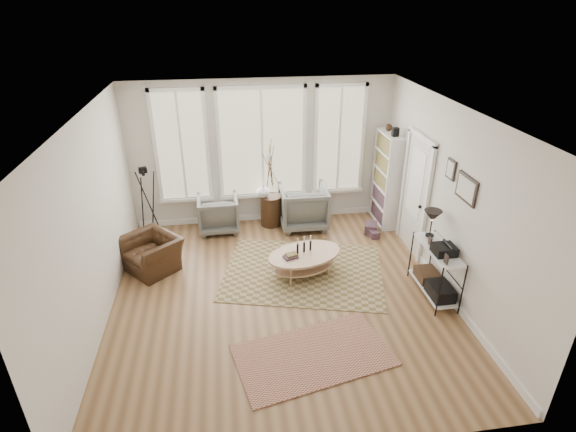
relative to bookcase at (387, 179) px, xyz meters
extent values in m
plane|color=olive|center=(-2.44, -2.23, -0.96)|extent=(5.50, 5.50, 0.00)
plane|color=white|center=(-2.44, -2.23, 1.94)|extent=(5.50, 5.50, 0.00)
cube|color=silver|center=(-2.44, 0.52, 0.49)|extent=(5.20, 0.04, 2.90)
cube|color=silver|center=(-2.44, -4.98, 0.49)|extent=(5.20, 0.04, 2.90)
cube|color=silver|center=(-5.04, -2.23, 0.49)|extent=(0.04, 5.50, 2.90)
cube|color=silver|center=(0.16, -2.23, 0.49)|extent=(0.04, 5.50, 2.90)
cube|color=white|center=(-2.44, 0.51, -0.90)|extent=(5.10, 0.04, 0.12)
cube|color=white|center=(0.15, -2.23, -0.90)|extent=(0.03, 5.40, 0.12)
cube|color=tan|center=(-2.44, 0.50, 0.69)|extent=(1.60, 0.03, 2.10)
cube|color=tan|center=(-3.99, 0.50, 0.69)|extent=(0.90, 0.03, 2.10)
cube|color=tan|center=(-0.89, 0.50, 0.69)|extent=(0.90, 0.03, 2.10)
cube|color=white|center=(-2.44, 0.48, 0.69)|extent=(1.74, 0.06, 2.24)
cube|color=white|center=(-3.99, 0.48, 0.69)|extent=(1.04, 0.06, 2.24)
cube|color=white|center=(-0.89, 0.48, 0.69)|extent=(1.04, 0.06, 2.24)
cube|color=white|center=(-2.44, 0.46, -0.39)|extent=(4.10, 0.12, 0.06)
cube|color=silver|center=(0.14, -1.08, 0.09)|extent=(0.04, 0.88, 2.10)
cube|color=white|center=(0.12, -1.08, 0.34)|extent=(0.01, 0.55, 1.20)
cube|color=white|center=(0.12, -1.57, 0.09)|extent=(0.06, 0.08, 2.18)
cube|color=white|center=(0.12, -0.59, 0.09)|extent=(0.06, 0.08, 2.18)
cube|color=white|center=(0.12, -1.08, 1.18)|extent=(0.06, 1.06, 0.08)
sphere|color=black|center=(0.09, -1.41, 0.04)|extent=(0.06, 0.06, 0.06)
cube|color=white|center=(-0.01, -0.41, -0.01)|extent=(0.30, 0.03, 1.90)
cube|color=white|center=(-0.01, 0.41, -0.01)|extent=(0.30, 0.03, 1.90)
cube|color=white|center=(0.14, 0.00, -0.01)|extent=(0.02, 0.85, 1.90)
cube|color=white|center=(-0.01, 0.00, -0.01)|extent=(0.30, 0.81, 1.90)
cube|color=brown|center=(-0.01, 0.00, -0.01)|extent=(0.24, 0.75, 1.76)
cube|color=black|center=(-0.01, -0.20, 1.02)|extent=(0.12, 0.10, 0.16)
sphere|color=#382214|center=(-0.01, 0.15, 1.01)|extent=(0.14, 0.14, 0.14)
cube|color=white|center=(-0.06, -2.53, -0.84)|extent=(0.37, 1.07, 0.03)
cube|color=white|center=(-0.06, -2.53, -0.14)|extent=(0.37, 1.07, 0.02)
cylinder|color=black|center=(-0.24, -3.06, -0.53)|extent=(0.02, 0.02, 0.85)
cylinder|color=black|center=(0.12, -3.06, -0.53)|extent=(0.02, 0.02, 0.85)
cylinder|color=black|center=(-0.24, -2.00, -0.53)|extent=(0.02, 0.02, 0.85)
cylinder|color=black|center=(0.12, -2.00, -0.53)|extent=(0.02, 0.02, 0.85)
cylinder|color=black|center=(-0.06, -2.18, -0.08)|extent=(0.14, 0.14, 0.02)
cylinder|color=black|center=(-0.06, -2.18, 0.06)|extent=(0.02, 0.02, 0.30)
cone|color=black|center=(-0.06, -2.18, 0.26)|extent=(0.28, 0.28, 0.18)
cube|color=black|center=(-0.06, -2.68, -0.05)|extent=(0.32, 0.30, 0.13)
cube|color=black|center=(-0.06, -2.78, -0.73)|extent=(0.32, 0.45, 0.20)
cube|color=#382214|center=(-0.06, -2.31, -0.75)|extent=(0.32, 0.40, 0.16)
cube|color=black|center=(-0.16, -2.95, -0.04)|extent=(0.02, 0.10, 0.14)
cube|color=black|center=(-0.16, -2.41, -0.05)|extent=(0.02, 0.10, 0.12)
cube|color=black|center=(0.14, -2.63, 0.89)|extent=(0.03, 0.52, 0.38)
cube|color=white|center=(0.13, -2.63, 0.89)|extent=(0.01, 0.44, 0.30)
cube|color=black|center=(0.14, -2.13, 0.99)|extent=(0.03, 0.24, 0.30)
cube|color=white|center=(0.13, -2.13, 0.99)|extent=(0.01, 0.18, 0.24)
cube|color=brown|center=(-1.97, -1.62, -0.95)|extent=(3.07, 2.59, 0.01)
cube|color=maroon|center=(-2.19, -3.60, -0.94)|extent=(2.20, 1.52, 0.01)
ellipsoid|color=tan|center=(-1.96, -1.67, -0.77)|extent=(1.25, 0.99, 0.03)
ellipsoid|color=tan|center=(-1.96, -1.67, -0.57)|extent=(1.46, 1.16, 0.04)
cylinder|color=tan|center=(-2.32, -1.87, -0.77)|extent=(0.04, 0.04, 0.36)
cylinder|color=tan|center=(-1.61, -1.87, -0.77)|extent=(0.04, 0.04, 0.36)
cylinder|color=tan|center=(-2.32, -1.47, -0.77)|extent=(0.04, 0.04, 0.36)
cylinder|color=tan|center=(-1.61, -1.47, -0.77)|extent=(0.04, 0.04, 0.36)
cylinder|color=black|center=(-2.08, -1.62, -0.46)|extent=(0.04, 0.04, 0.18)
cylinder|color=black|center=(-1.96, -1.62, -0.46)|extent=(0.04, 0.04, 0.18)
cylinder|color=black|center=(-1.84, -1.62, -0.46)|extent=(0.04, 0.04, 0.18)
cube|color=#3C552E|center=(-2.21, -1.76, -0.52)|extent=(0.22, 0.16, 0.06)
imported|color=slate|center=(-3.38, 0.15, -0.59)|extent=(0.80, 0.82, 0.73)
imported|color=slate|center=(-1.67, 0.07, -0.52)|extent=(0.94, 0.96, 0.86)
cylinder|color=#382214|center=(-2.31, 0.22, -0.64)|extent=(0.42, 0.42, 0.64)
imported|color=silver|center=(-2.47, 0.22, -0.18)|extent=(0.29, 0.29, 0.27)
imported|color=#382214|center=(-4.53, -1.10, -0.66)|extent=(1.21, 1.20, 0.59)
cylinder|color=black|center=(-4.68, 0.02, 0.37)|extent=(0.06, 0.06, 0.06)
cube|color=black|center=(-4.68, 0.02, 0.44)|extent=(0.17, 0.14, 0.10)
cylinder|color=black|center=(-4.68, -0.06, 0.44)|extent=(0.06, 0.08, 0.06)
cube|color=brown|center=(-0.39, -0.41, -0.86)|extent=(0.33, 0.36, 0.19)
cube|color=brown|center=(-0.39, -0.61, -0.89)|extent=(0.20, 0.24, 0.14)
camera|label=1|loc=(-3.17, -7.98, 3.36)|focal=28.00mm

